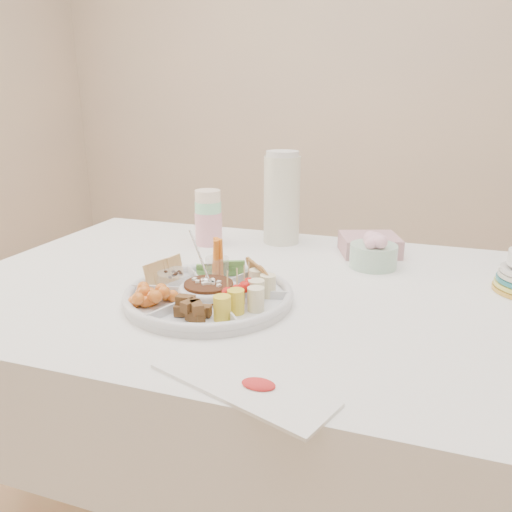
% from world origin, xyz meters
% --- Properties ---
extents(wall_back, '(4.00, 0.02, 2.70)m').
position_xyz_m(wall_back, '(0.00, 2.00, 1.35)').
color(wall_back, beige).
rests_on(wall_back, ground).
extents(dining_table, '(1.52, 1.02, 0.76)m').
position_xyz_m(dining_table, '(0.00, 0.00, 0.38)').
color(dining_table, white).
rests_on(dining_table, floor).
extents(party_tray, '(0.45, 0.45, 0.04)m').
position_xyz_m(party_tray, '(-0.07, -0.14, 0.78)').
color(party_tray, white).
rests_on(party_tray, dining_table).
extents(bean_dip, '(0.13, 0.13, 0.04)m').
position_xyz_m(bean_dip, '(-0.07, -0.14, 0.79)').
color(bean_dip, '#33140C').
rests_on(bean_dip, party_tray).
extents(tortillas, '(0.11, 0.11, 0.05)m').
position_xyz_m(tortillas, '(0.03, -0.06, 0.80)').
color(tortillas, '#A37E43').
rests_on(tortillas, party_tray).
extents(carrot_cucumber, '(0.14, 0.14, 0.10)m').
position_xyz_m(carrot_cucumber, '(-0.09, -0.02, 0.82)').
color(carrot_cucumber, orange).
rests_on(carrot_cucumber, party_tray).
extents(pita_raisins, '(0.14, 0.14, 0.07)m').
position_xyz_m(pita_raisins, '(-0.19, -0.10, 0.80)').
color(pita_raisins, '#DABD77').
rests_on(pita_raisins, party_tray).
extents(cherries, '(0.14, 0.14, 0.05)m').
position_xyz_m(cherries, '(-0.16, -0.23, 0.79)').
color(cherries, orange).
rests_on(cherries, party_tray).
extents(granola_chunks, '(0.12, 0.12, 0.04)m').
position_xyz_m(granola_chunks, '(-0.04, -0.27, 0.79)').
color(granola_chunks, brown).
rests_on(granola_chunks, party_tray).
extents(banana_tomato, '(0.14, 0.14, 0.10)m').
position_xyz_m(banana_tomato, '(0.06, -0.18, 0.82)').
color(banana_tomato, '#F5F56B').
rests_on(banana_tomato, party_tray).
extents(cup_stack, '(0.10, 0.10, 0.24)m').
position_xyz_m(cup_stack, '(-0.26, 0.29, 0.88)').
color(cup_stack, silver).
rests_on(cup_stack, dining_table).
extents(thermos, '(0.14, 0.14, 0.30)m').
position_xyz_m(thermos, '(-0.05, 0.39, 0.91)').
color(thermos, silver).
rests_on(thermos, dining_table).
extents(flower_bowl, '(0.17, 0.17, 0.10)m').
position_xyz_m(flower_bowl, '(0.26, 0.23, 0.81)').
color(flower_bowl, '#9ADCBD').
rests_on(flower_bowl, dining_table).
extents(napkin_stack, '(0.20, 0.19, 0.06)m').
position_xyz_m(napkin_stack, '(0.24, 0.35, 0.79)').
color(napkin_stack, '#C48D96').
rests_on(napkin_stack, dining_table).
extents(placemat, '(0.34, 0.21, 0.01)m').
position_xyz_m(placemat, '(0.13, -0.45, 0.76)').
color(placemat, silver).
rests_on(placemat, dining_table).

